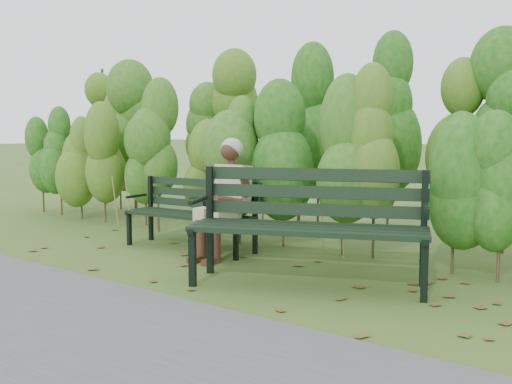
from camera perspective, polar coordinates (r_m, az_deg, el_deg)
The scene contains 7 objects.
ground at distance 5.78m, azimuth -2.11°, elevation -7.72°, with size 80.00×80.00×0.00m, color #495A23.
footpath at distance 4.37m, azimuth -21.14°, elevation -12.76°, with size 60.00×2.50×0.01m, color #474749.
hedge_band at distance 7.15m, azimuth 7.36°, elevation 5.12°, with size 11.04×1.67×2.42m.
leaf_litter at distance 5.48m, azimuth -3.29°, elevation -8.47°, with size 5.85×2.29×0.01m.
bench_left at distance 6.88m, azimuth -5.91°, elevation -1.52°, with size 1.62×0.66×0.79m.
bench_right at distance 5.32m, azimuth 5.16°, elevation -2.33°, with size 2.14×1.41×1.02m.
seated_woman at distance 6.39m, azimuth -2.93°, elevation 0.04°, with size 0.54×0.79×1.27m.
Camera 1 is at (3.55, -4.34, 1.40)m, focal length 42.00 mm.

